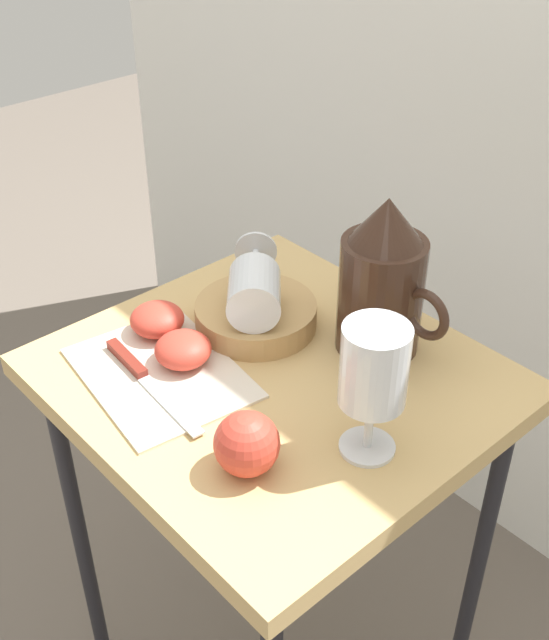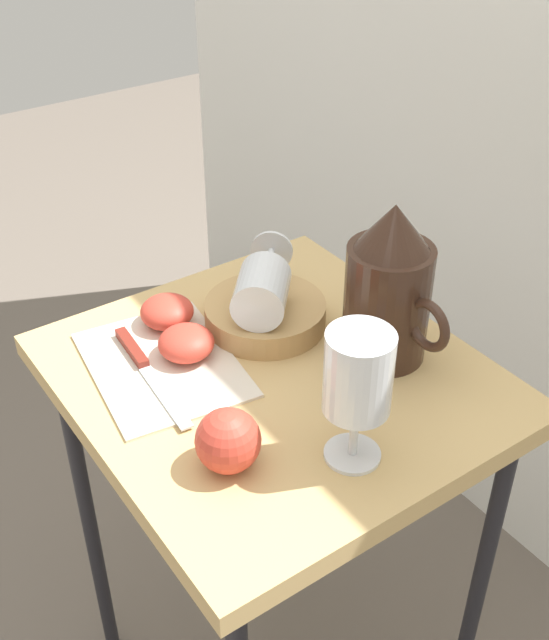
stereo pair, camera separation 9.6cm
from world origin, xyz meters
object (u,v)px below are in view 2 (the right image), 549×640
object	(u,v)px
table	(275,415)
pitcher	(388,298)
wine_glass_upright	(358,380)
knife	(141,362)
apple_half_right	(186,343)
wine_glass_tipped_near	(262,289)
apple_half_left	(167,312)
basket_tray	(265,314)
apple_whole	(228,441)

from	to	relation	value
table	pitcher	bearing A→B (deg)	70.66
wine_glass_upright	knife	distance (m)	0.32
table	apple_half_right	xyz separation A→B (m)	(-0.09, -0.08, 0.10)
wine_glass_tipped_near	apple_half_right	distance (m)	0.12
table	apple_half_left	size ratio (longest dim) A/B	9.61
basket_tray	knife	xyz separation A→B (m)	(-0.01, -0.18, -0.01)
table	apple_half_right	distance (m)	0.15
apple_half_left	apple_whole	bearing A→B (deg)	-14.96
table	knife	world-z (taller)	knife
apple_half_left	apple_whole	xyz separation A→B (m)	(0.27, -0.07, 0.01)
wine_glass_upright	table	bearing A→B (deg)	175.15
wine_glass_upright	apple_whole	bearing A→B (deg)	-118.98
basket_tray	apple_half_left	xyz separation A→B (m)	(-0.07, -0.11, 0.01)
wine_glass_upright	apple_half_left	distance (m)	0.35
table	pitcher	world-z (taller)	pitcher
pitcher	wine_glass_tipped_near	bearing A→B (deg)	-140.96
pitcher	apple_half_left	distance (m)	0.30
knife	wine_glass_tipped_near	bearing A→B (deg)	81.43
apple_half_left	table	bearing A→B (deg)	20.51
basket_tray	apple_whole	distance (m)	0.27
apple_half_right	apple_whole	world-z (taller)	apple_whole
basket_tray	apple_half_right	distance (m)	0.13
apple_whole	wine_glass_upright	bearing A→B (deg)	61.02
wine_glass_tipped_near	apple_half_left	size ratio (longest dim) A/B	2.18
apple_half_right	knife	distance (m)	0.06
pitcher	apple_half_left	world-z (taller)	pitcher
pitcher	wine_glass_tipped_near	size ratio (longest dim) A/B	1.36
pitcher	table	bearing A→B (deg)	-109.34
basket_tray	apple_half_left	distance (m)	0.13
pitcher	wine_glass_upright	size ratio (longest dim) A/B	1.30
table	apple_whole	bearing A→B (deg)	-51.88
pitcher	knife	distance (m)	0.32
basket_tray	wine_glass_tipped_near	xyz separation A→B (m)	(0.01, -0.01, 0.05)
table	apple_half_left	world-z (taller)	apple_half_left
wine_glass_tipped_near	apple_whole	size ratio (longest dim) A/B	2.18
basket_tray	apple_half_left	size ratio (longest dim) A/B	2.28
apple_whole	knife	bearing A→B (deg)	179.75
wine_glass_tipped_near	knife	size ratio (longest dim) A/B	0.74
apple_half_left	basket_tray	bearing A→B (deg)	56.51
basket_tray	wine_glass_upright	bearing A→B (deg)	-13.51
wine_glass_tipped_near	pitcher	bearing A→B (deg)	39.04
pitcher	apple_half_left	size ratio (longest dim) A/B	2.96
basket_tray	apple_whole	size ratio (longest dim) A/B	2.28
wine_glass_upright	apple_half_right	size ratio (longest dim) A/B	2.28
apple_half_left	apple_half_right	size ratio (longest dim) A/B	1.00
pitcher	wine_glass_upright	xyz separation A→B (m)	(0.12, -0.15, 0.02)
basket_tray	apple_half_left	bearing A→B (deg)	-123.49
pitcher	wine_glass_upright	distance (m)	0.20
wine_glass_upright	knife	size ratio (longest dim) A/B	0.77
table	apple_half_right	world-z (taller)	apple_half_right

